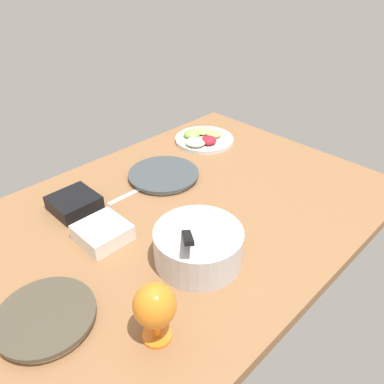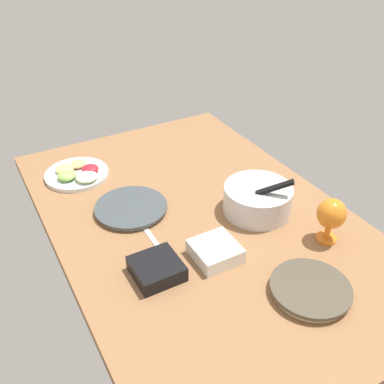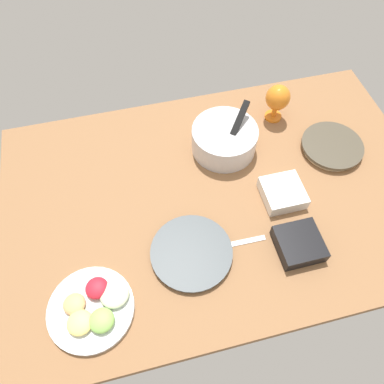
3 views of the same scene
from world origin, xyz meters
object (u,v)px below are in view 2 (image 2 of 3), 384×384
at_px(mixing_bowl, 258,198).
at_px(square_bowl_black, 157,268).
at_px(dinner_plate_left, 131,208).
at_px(fruit_platter, 77,173).
at_px(dinner_plate_right, 310,290).
at_px(square_bowl_white, 215,251).
at_px(hurricane_glass_orange, 331,215).

bearing_deg(mixing_bowl, square_bowl_black, -75.66).
relative_size(dinner_plate_left, fruit_platter, 1.03).
bearing_deg(dinner_plate_left, dinner_plate_right, 25.08).
bearing_deg(dinner_plate_right, fruit_platter, -157.42).
distance_m(square_bowl_black, square_bowl_white, 0.20).
bearing_deg(square_bowl_black, dinner_plate_right, 51.03).
bearing_deg(fruit_platter, dinner_plate_left, 17.45).
bearing_deg(hurricane_glass_orange, dinner_plate_right, -53.54).
distance_m(mixing_bowl, fruit_platter, 0.77).
relative_size(hurricane_glass_orange, square_bowl_white, 1.14).
xyz_separation_m(dinner_plate_right, fruit_platter, (-0.99, -0.41, 0.00)).
xyz_separation_m(dinner_plate_left, square_bowl_white, (0.38, 0.14, 0.02)).
bearing_deg(mixing_bowl, square_bowl_white, -62.47).
bearing_deg(square_bowl_black, fruit_platter, -176.31).
xyz_separation_m(fruit_platter, square_bowl_white, (0.71, 0.25, 0.01)).
relative_size(mixing_bowl, hurricane_glass_orange, 1.54).
distance_m(dinner_plate_right, square_bowl_black, 0.47).
height_order(dinner_plate_right, mixing_bowl, mixing_bowl).
height_order(dinner_plate_left, mixing_bowl, mixing_bowl).
relative_size(dinner_plate_left, square_bowl_black, 1.87).
bearing_deg(square_bowl_white, mixing_bowl, 117.53).
relative_size(fruit_platter, square_bowl_white, 1.85).
relative_size(mixing_bowl, square_bowl_white, 1.76).
relative_size(square_bowl_black, square_bowl_white, 1.02).
bearing_deg(dinner_plate_right, dinner_plate_left, -154.92).
relative_size(dinner_plate_right, hurricane_glass_orange, 1.47).
distance_m(hurricane_glass_orange, square_bowl_white, 0.41).
xyz_separation_m(fruit_platter, hurricane_glass_orange, (0.82, 0.63, 0.09)).
height_order(hurricane_glass_orange, square_bowl_white, hurricane_glass_orange).
bearing_deg(hurricane_glass_orange, dinner_plate_left, -132.84).
bearing_deg(fruit_platter, square_bowl_black, 3.69).
bearing_deg(square_bowl_white, dinner_plate_left, -159.43).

